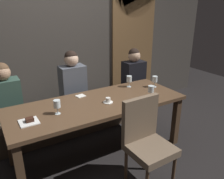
{
  "coord_description": "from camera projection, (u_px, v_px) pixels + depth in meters",
  "views": [
    {
      "loc": [
        -1.18,
        -2.32,
        1.89
      ],
      "look_at": [
        0.24,
        0.06,
        0.84
      ],
      "focal_mm": 36.74,
      "sensor_mm": 36.0,
      "label": 1
    }
  ],
  "objects": [
    {
      "name": "diner_bearded",
      "position": [
        73.0,
        80.0,
        3.33
      ],
      "size": [
        0.36,
        0.24,
        0.82
      ],
      "color": "#4C515B",
      "rests_on": "banquette_bench"
    },
    {
      "name": "wine_glass_far_left",
      "position": [
        129.0,
        79.0,
        3.31
      ],
      "size": [
        0.08,
        0.08,
        0.16
      ],
      "color": "silver",
      "rests_on": "dining_table"
    },
    {
      "name": "banquette_bench",
      "position": [
        78.0,
        116.0,
        3.58
      ],
      "size": [
        2.5,
        0.44,
        0.45
      ],
      "color": "#4A3C2E",
      "rests_on": "ground"
    },
    {
      "name": "espresso_cup",
      "position": [
        108.0,
        101.0,
        2.81
      ],
      "size": [
        0.12,
        0.12,
        0.06
      ],
      "color": "white",
      "rests_on": "dining_table"
    },
    {
      "name": "wine_glass_end_right",
      "position": [
        151.0,
        90.0,
        2.92
      ],
      "size": [
        0.08,
        0.08,
        0.16
      ],
      "color": "silver",
      "rests_on": "dining_table"
    },
    {
      "name": "back_wall_tiled",
      "position": [
        60.0,
        30.0,
        3.54
      ],
      "size": [
        6.0,
        0.12,
        3.0
      ],
      "primitive_type": "cube",
      "color": "#423D38",
      "rests_on": "ground"
    },
    {
      "name": "dining_table",
      "position": [
        98.0,
        108.0,
        2.86
      ],
      "size": [
        2.2,
        0.84,
        0.74
      ],
      "color": "#493422",
      "rests_on": "ground"
    },
    {
      "name": "ground",
      "position": [
        99.0,
        152.0,
        3.1
      ],
      "size": [
        9.0,
        9.0,
        0.0
      ],
      "primitive_type": "plane",
      "color": "black"
    },
    {
      "name": "folded_napkin",
      "position": [
        81.0,
        96.0,
        3.01
      ],
      "size": [
        0.13,
        0.12,
        0.01
      ],
      "primitive_type": "cube",
      "rotation": [
        0.0,
        0.0,
        0.18
      ],
      "color": "silver",
      "rests_on": "dining_table"
    },
    {
      "name": "diner_far_end",
      "position": [
        134.0,
        72.0,
        3.87
      ],
      "size": [
        0.36,
        0.24,
        0.75
      ],
      "color": "black",
      "rests_on": "banquette_bench"
    },
    {
      "name": "arched_door",
      "position": [
        133.0,
        34.0,
        4.18
      ],
      "size": [
        0.9,
        0.05,
        2.55
      ],
      "color": "brown",
      "rests_on": "ground"
    },
    {
      "name": "wine_glass_center_front",
      "position": [
        57.0,
        104.0,
        2.49
      ],
      "size": [
        0.08,
        0.08,
        0.16
      ],
      "color": "silver",
      "rests_on": "dining_table"
    },
    {
      "name": "dessert_plate",
      "position": [
        29.0,
        121.0,
        2.35
      ],
      "size": [
        0.19,
        0.19,
        0.05
      ],
      "color": "white",
      "rests_on": "dining_table"
    },
    {
      "name": "chair_near_side",
      "position": [
        146.0,
        138.0,
        2.41
      ],
      "size": [
        0.45,
        0.45,
        0.98
      ],
      "color": "brown",
      "rests_on": "ground"
    },
    {
      "name": "wine_glass_end_left",
      "position": [
        155.0,
        79.0,
        3.3
      ],
      "size": [
        0.08,
        0.08,
        0.16
      ],
      "color": "silver",
      "rests_on": "dining_table"
    },
    {
      "name": "diner_redhead",
      "position": [
        6.0,
        93.0,
        2.92
      ],
      "size": [
        0.36,
        0.24,
        0.76
      ],
      "color": "#2D473D",
      "rests_on": "banquette_bench"
    }
  ]
}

